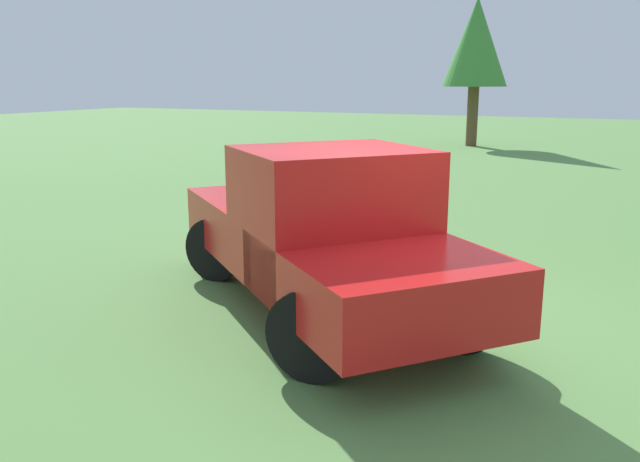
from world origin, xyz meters
TOP-DOWN VIEW (x-y plane):
  - ground_plane at (0.00, 0.00)m, footprint 80.00×80.00m
  - pickup_truck at (-0.80, -0.20)m, footprint 4.90×4.56m
  - tree_far_center at (-3.68, 18.99)m, footprint 2.41×2.41m

SIDE VIEW (x-z plane):
  - ground_plane at x=0.00m, z-range 0.00..0.00m
  - pickup_truck at x=-0.80m, z-range 0.04..1.86m
  - tree_far_center at x=-3.68m, z-range 1.06..6.52m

